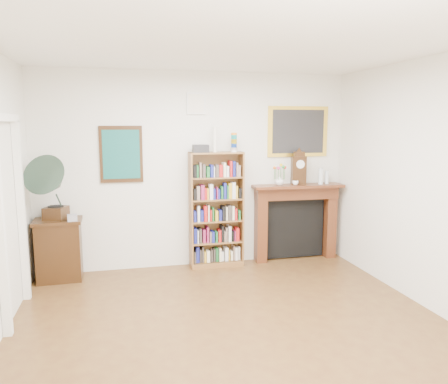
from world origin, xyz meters
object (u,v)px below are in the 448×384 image
object	(u,v)px
side_cabinet	(59,250)
gramophone	(53,184)
teacup	(295,183)
cd_stack	(72,218)
bookshelf	(216,203)
bottle_left	(321,176)
flower_vase	(279,181)
fireplace	(295,215)
bottle_right	(327,177)
mantel_clock	(299,169)

from	to	relation	value
side_cabinet	gramophone	distance (m)	0.91
teacup	cd_stack	bearing A→B (deg)	-176.78
bookshelf	bottle_left	bearing A→B (deg)	-1.28
flower_vase	cd_stack	bearing A→B (deg)	-175.84
fireplace	cd_stack	world-z (taller)	fireplace
fireplace	bottle_right	bearing A→B (deg)	-5.77
bottle_right	bottle_left	bearing A→B (deg)	-166.91
flower_vase	bookshelf	bearing A→B (deg)	179.78
bookshelf	gramophone	distance (m)	2.22
bottle_left	gramophone	bearing A→B (deg)	-177.65
side_cabinet	teacup	size ratio (longest dim) A/B	9.49
bookshelf	side_cabinet	xyz separation A→B (m)	(-2.16, -0.08, -0.52)
mantel_clock	side_cabinet	bearing A→B (deg)	-170.48
gramophone	fireplace	bearing A→B (deg)	22.85
side_cabinet	gramophone	world-z (taller)	gramophone
gramophone	teacup	size ratio (longest dim) A/B	9.94
side_cabinet	cd_stack	world-z (taller)	cd_stack
fireplace	flower_vase	bearing A→B (deg)	-166.57
cd_stack	flower_vase	xyz separation A→B (m)	(2.91, 0.21, 0.37)
bookshelf	cd_stack	xyz separation A→B (m)	(-1.96, -0.22, -0.07)
side_cabinet	fireplace	distance (m)	3.42
fireplace	gramophone	xyz separation A→B (m)	(-3.43, -0.25, 0.63)
bookshelf	gramophone	bearing A→B (deg)	-175.09
gramophone	cd_stack	bearing A→B (deg)	11.81
bookshelf	teacup	size ratio (longest dim) A/B	22.12
side_cabinet	gramophone	bearing A→B (deg)	-100.65
gramophone	bookshelf	bearing A→B (deg)	23.73
gramophone	bottle_right	world-z (taller)	gramophone
side_cabinet	flower_vase	xyz separation A→B (m)	(3.11, 0.08, 0.82)
bookshelf	mantel_clock	size ratio (longest dim) A/B	3.92
bottle_right	bookshelf	bearing A→B (deg)	179.75
gramophone	mantel_clock	bearing A→B (deg)	22.34
bookshelf	mantel_clock	bearing A→B (deg)	1.15
gramophone	teacup	xyz separation A→B (m)	(3.37, 0.15, -0.11)
mantel_clock	bottle_left	xyz separation A→B (m)	(0.33, -0.06, -0.12)
gramophone	bottle_right	xyz separation A→B (m)	(3.89, 0.18, -0.05)
bottle_right	fireplace	bearing A→B (deg)	172.27
side_cabinet	mantel_clock	size ratio (longest dim) A/B	1.68
side_cabinet	flower_vase	bearing A→B (deg)	0.40
gramophone	flower_vase	distance (m)	3.14
flower_vase	bottle_left	bearing A→B (deg)	-2.68
fireplace	bottle_right	size ratio (longest dim) A/B	6.95
teacup	bottle_right	size ratio (longest dim) A/B	0.43
fireplace	mantel_clock	xyz separation A→B (m)	(0.02, -0.03, 0.71)
gramophone	bottle_left	distance (m)	3.78
teacup	bottle_right	distance (m)	0.53
bookshelf	bottle_left	size ratio (longest dim) A/B	8.01
mantel_clock	flower_vase	world-z (taller)	mantel_clock
flower_vase	bottle_left	world-z (taller)	bottle_left
side_cabinet	fireplace	world-z (taller)	fireplace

